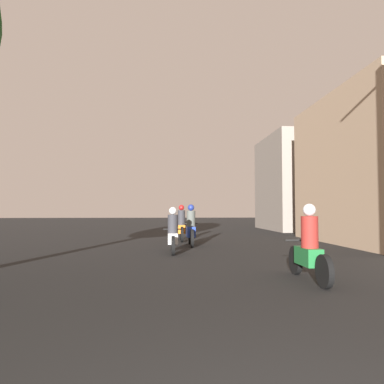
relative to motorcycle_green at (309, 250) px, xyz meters
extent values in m
cylinder|color=black|center=(0.00, 0.75, -0.30)|extent=(0.10, 0.59, 0.59)
cylinder|color=black|center=(0.00, -0.70, -0.30)|extent=(0.10, 0.59, 0.59)
cube|color=#1E6B33|center=(0.00, 0.02, -0.13)|extent=(0.30, 0.77, 0.34)
cylinder|color=black|center=(0.00, 0.49, 0.14)|extent=(0.60, 0.04, 0.04)
cylinder|color=maroon|center=(0.00, -0.05, 0.34)|extent=(0.32, 0.32, 0.60)
sphere|color=silver|center=(0.00, -0.05, 0.76)|extent=(0.24, 0.24, 0.24)
cylinder|color=black|center=(-2.51, 5.43, -0.31)|extent=(0.10, 0.58, 0.58)
cylinder|color=black|center=(-2.51, 4.15, -0.31)|extent=(0.10, 0.58, 0.58)
cube|color=silver|center=(-2.51, 4.79, -0.14)|extent=(0.30, 0.70, 0.33)
cylinder|color=black|center=(-2.51, 5.20, 0.12)|extent=(0.60, 0.04, 0.04)
cylinder|color=#2D2D33|center=(-2.51, 4.72, 0.31)|extent=(0.32, 0.32, 0.58)
sphere|color=silver|center=(-2.51, 4.72, 0.72)|extent=(0.24, 0.24, 0.24)
cylinder|color=black|center=(-1.79, 7.69, -0.27)|extent=(0.10, 0.66, 0.66)
cylinder|color=black|center=(-1.79, 6.43, -0.27)|extent=(0.10, 0.66, 0.66)
cube|color=#1E389E|center=(-1.79, 7.06, -0.07)|extent=(0.30, 0.87, 0.39)
cylinder|color=black|center=(-1.79, 7.47, 0.22)|extent=(0.60, 0.04, 0.04)
cylinder|color=#4C514C|center=(-1.79, 6.97, 0.42)|extent=(0.32, 0.32, 0.59)
sphere|color=navy|center=(-1.79, 6.97, 0.84)|extent=(0.24, 0.24, 0.24)
cylinder|color=black|center=(-2.05, 9.98, -0.27)|extent=(0.10, 0.65, 0.65)
cylinder|color=black|center=(-2.05, 8.61, -0.27)|extent=(0.10, 0.65, 0.65)
cube|color=orange|center=(-2.05, 9.29, -0.09)|extent=(0.30, 0.82, 0.37)
cylinder|color=black|center=(-2.05, 9.74, 0.19)|extent=(0.60, 0.04, 0.04)
cylinder|color=#2D2D33|center=(-2.05, 9.21, 0.41)|extent=(0.32, 0.32, 0.63)
sphere|color=#A51919|center=(-2.05, 9.21, 0.85)|extent=(0.24, 0.24, 0.24)
cube|color=gray|center=(6.63, 17.63, 2.53)|extent=(5.15, 6.70, 6.26)
camera|label=1|loc=(-2.75, -7.03, 0.77)|focal=35.00mm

